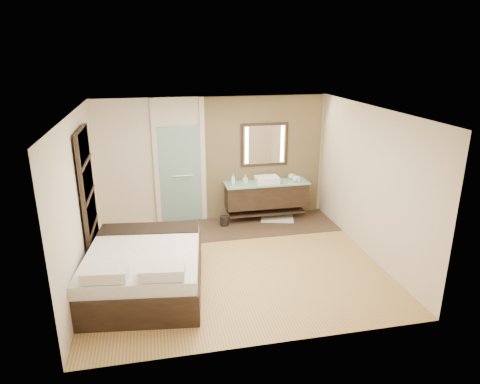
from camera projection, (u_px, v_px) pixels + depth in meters
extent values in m
plane|color=#9A6F40|center=(234.00, 263.00, 7.63)|extent=(5.00, 5.00, 0.00)
cube|color=#39251F|center=(247.00, 226.00, 9.23)|extent=(3.80, 1.30, 0.01)
cube|color=tan|center=(264.00, 157.00, 9.47)|extent=(2.60, 0.08, 2.70)
cube|color=black|center=(266.00, 195.00, 9.44)|extent=(1.80, 0.50, 0.50)
cube|color=black|center=(266.00, 211.00, 9.57)|extent=(1.71, 0.45, 0.04)
cube|color=#90DDCB|center=(267.00, 183.00, 9.34)|extent=(1.85, 0.55, 0.03)
cube|color=white|center=(267.00, 180.00, 9.31)|extent=(0.50, 0.38, 0.13)
cylinder|color=silver|center=(265.00, 176.00, 9.48)|extent=(0.03, 0.03, 0.18)
cylinder|color=silver|center=(265.00, 173.00, 9.42)|extent=(0.02, 0.10, 0.02)
cube|color=black|center=(264.00, 145.00, 9.32)|extent=(1.06, 0.03, 0.96)
cube|color=white|center=(265.00, 145.00, 9.31)|extent=(0.94, 0.01, 0.84)
cube|color=#FFE8BF|center=(247.00, 146.00, 9.23)|extent=(0.07, 0.01, 0.80)
cube|color=#FFE8BF|center=(282.00, 144.00, 9.38)|extent=(0.07, 0.01, 0.80)
cube|color=#BBEDE8|center=(180.00, 175.00, 9.19)|extent=(0.90, 0.05, 2.10)
cylinder|color=silver|center=(183.00, 176.00, 9.16)|extent=(0.45, 0.03, 0.03)
cube|color=beige|center=(156.00, 163.00, 9.01)|extent=(0.10, 0.08, 2.70)
cube|color=beige|center=(203.00, 161.00, 9.20)|extent=(0.10, 0.08, 2.70)
cube|color=black|center=(89.00, 198.00, 7.34)|extent=(0.06, 1.20, 2.40)
cube|color=beige|center=(95.00, 242.00, 7.60)|extent=(0.02, 1.06, 0.52)
cube|color=beige|center=(91.00, 211.00, 7.42)|extent=(0.02, 1.06, 0.52)
cube|color=beige|center=(88.00, 179.00, 7.23)|extent=(0.02, 1.06, 0.52)
cube|color=beige|center=(83.00, 145.00, 7.04)|extent=(0.02, 1.06, 0.52)
cube|color=black|center=(145.00, 275.00, 6.76)|extent=(2.01, 2.39, 0.48)
cube|color=silver|center=(144.00, 256.00, 6.66)|extent=(1.95, 2.33, 0.20)
cube|color=black|center=(150.00, 229.00, 7.40)|extent=(1.74, 0.70, 0.04)
cube|color=silver|center=(105.00, 274.00, 5.74)|extent=(0.64, 0.40, 0.15)
cube|color=silver|center=(162.00, 272.00, 5.80)|extent=(0.64, 0.40, 0.15)
cube|color=silver|center=(277.00, 218.00, 9.60)|extent=(0.83, 0.68, 0.02)
cylinder|color=black|center=(224.00, 221.00, 9.20)|extent=(0.19, 0.19, 0.23)
cube|color=white|center=(297.00, 179.00, 9.42)|extent=(0.13, 0.13, 0.10)
imported|color=white|center=(233.00, 179.00, 9.18)|extent=(0.09, 0.09, 0.22)
imported|color=#B2B2B2|center=(245.00, 179.00, 9.25)|extent=(0.11, 0.11, 0.19)
imported|color=#ADDAD3|center=(295.00, 178.00, 9.36)|extent=(0.15, 0.15, 0.16)
imported|color=white|center=(291.00, 177.00, 9.57)|extent=(0.18, 0.18, 0.11)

